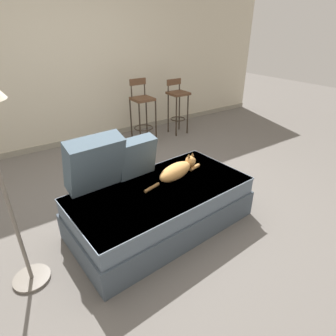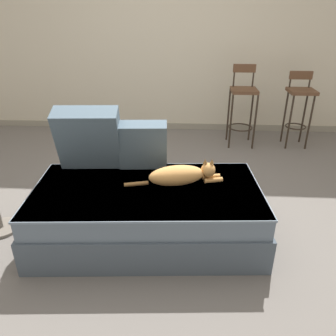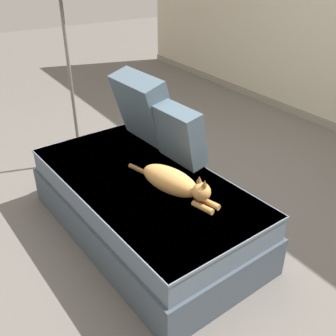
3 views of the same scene
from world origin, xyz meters
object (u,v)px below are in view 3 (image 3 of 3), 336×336
at_px(throw_pillow_middle, 180,135).
at_px(cat, 174,182).
at_px(couch, 144,205).
at_px(throw_pillow_corner, 144,108).
at_px(floor_lamp, 61,2).

bearing_deg(throw_pillow_middle, cat, -39.66).
xyz_separation_m(couch, throw_pillow_corner, (-0.49, 0.31, 0.48)).
xyz_separation_m(couch, throw_pillow_middle, (-0.07, 0.34, 0.42)).
height_order(couch, throw_pillow_corner, throw_pillow_corner).
xyz_separation_m(couch, floor_lamp, (-1.21, 0.01, 1.16)).
bearing_deg(throw_pillow_corner, floor_lamp, -157.77).
xyz_separation_m(cat, floor_lamp, (-1.45, -0.06, 0.87)).
bearing_deg(throw_pillow_middle, couch, -78.82).
xyz_separation_m(throw_pillow_middle, cat, (0.31, -0.26, -0.13)).
bearing_deg(cat, throw_pillow_middle, 140.34).
relative_size(couch, throw_pillow_middle, 4.35).
distance_m(throw_pillow_corner, throw_pillow_middle, 0.43).
distance_m(couch, throw_pillow_middle, 0.54).
bearing_deg(throw_pillow_middle, floor_lamp, -164.21).
height_order(couch, floor_lamp, floor_lamp).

